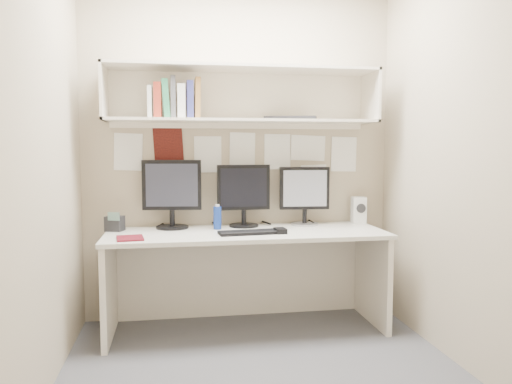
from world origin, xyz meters
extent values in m
cube|color=#4A4A4F|center=(0.00, 0.00, 0.00)|extent=(2.40, 2.00, 0.01)
cube|color=tan|center=(0.00, 1.00, 1.30)|extent=(2.40, 0.02, 2.60)
cube|color=tan|center=(0.00, -1.00, 1.30)|extent=(2.40, 0.02, 2.60)
cube|color=tan|center=(-1.20, 0.00, 1.30)|extent=(0.02, 2.00, 2.60)
cube|color=tan|center=(1.20, 0.00, 1.30)|extent=(0.02, 2.00, 2.60)
cube|color=beige|center=(0.00, 0.64, 0.71)|extent=(2.00, 0.70, 0.03)
cube|color=silver|center=(0.00, 0.97, 0.35)|extent=(1.96, 0.02, 0.70)
cube|color=silver|center=(0.00, 0.81, 1.53)|extent=(2.00, 0.38, 0.02)
cube|color=silver|center=(0.00, 0.81, 1.91)|extent=(2.00, 0.38, 0.02)
cube|color=silver|center=(0.00, 0.99, 1.72)|extent=(2.00, 0.02, 0.40)
cube|color=silver|center=(-0.99, 0.81, 1.72)|extent=(0.02, 0.38, 0.40)
cube|color=silver|center=(0.99, 0.81, 1.72)|extent=(0.02, 0.38, 0.40)
cylinder|color=black|center=(-0.53, 0.86, 0.74)|extent=(0.24, 0.24, 0.02)
cylinder|color=black|center=(-0.53, 0.86, 0.81)|extent=(0.04, 0.04, 0.12)
cube|color=black|center=(-0.53, 0.87, 1.05)|extent=(0.44, 0.09, 0.37)
cube|color=black|center=(-0.53, 0.85, 1.05)|extent=(0.38, 0.05, 0.32)
cylinder|color=black|center=(0.01, 0.86, 0.74)|extent=(0.22, 0.22, 0.02)
cylinder|color=black|center=(0.01, 0.86, 0.80)|extent=(0.04, 0.04, 0.11)
cube|color=black|center=(0.01, 0.87, 1.03)|extent=(0.41, 0.05, 0.34)
cube|color=black|center=(0.01, 0.85, 1.03)|extent=(0.35, 0.02, 0.29)
cylinder|color=#A5A5AA|center=(0.49, 0.86, 0.74)|extent=(0.21, 0.21, 0.02)
cylinder|color=black|center=(0.49, 0.86, 0.80)|extent=(0.03, 0.03, 0.11)
cube|color=black|center=(0.49, 0.87, 1.02)|extent=(0.39, 0.06, 0.33)
cube|color=#A8A8AD|center=(0.49, 0.85, 1.02)|extent=(0.34, 0.03, 0.28)
cube|color=black|center=(0.00, 0.52, 0.74)|extent=(0.44, 0.19, 0.02)
cube|color=black|center=(0.22, 0.52, 0.75)|extent=(0.08, 0.12, 0.04)
cube|color=silver|center=(0.94, 0.88, 0.84)|extent=(0.12, 0.12, 0.21)
cylinder|color=black|center=(0.94, 0.82, 0.86)|extent=(0.07, 0.01, 0.07)
cylinder|color=navy|center=(-0.20, 0.76, 0.81)|extent=(0.06, 0.06, 0.17)
cylinder|color=white|center=(-0.20, 0.76, 0.90)|extent=(0.03, 0.03, 0.02)
cube|color=#560E18|center=(-0.80, 0.46, 0.74)|extent=(0.20, 0.23, 0.01)
cube|color=black|center=(-0.94, 0.81, 0.78)|extent=(0.15, 0.13, 0.11)
cube|color=#4C6659|center=(-0.94, 0.75, 0.84)|extent=(0.09, 0.04, 0.06)
cube|color=silver|center=(-0.67, 0.77, 1.65)|extent=(0.03, 0.18, 0.22)
cube|color=#9D2E1D|center=(-0.62, 0.77, 1.66)|extent=(0.05, 0.18, 0.25)
cube|color=#287A50|center=(-0.56, 0.77, 1.68)|extent=(0.04, 0.18, 0.27)
cube|color=#4A4B4F|center=(-0.51, 0.77, 1.69)|extent=(0.03, 0.18, 0.30)
cube|color=silver|center=(-0.45, 0.77, 1.66)|extent=(0.05, 0.18, 0.24)
cube|color=navy|center=(-0.39, 0.77, 1.67)|extent=(0.05, 0.18, 0.26)
cube|color=olive|center=(-0.34, 0.77, 1.68)|extent=(0.04, 0.18, 0.29)
cube|color=black|center=(0.37, 0.82, 1.55)|extent=(0.41, 0.27, 0.03)
camera|label=1|loc=(-0.51, -2.89, 1.33)|focal=35.00mm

